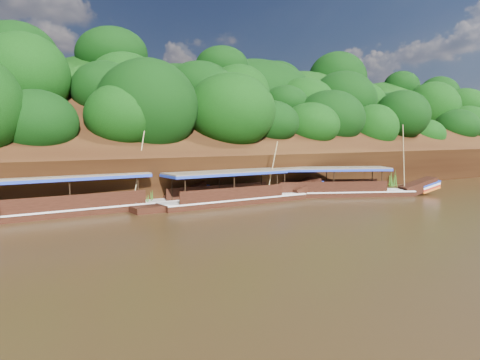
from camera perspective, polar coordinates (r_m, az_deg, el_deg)
name	(u,v)px	position (r m, az deg, el deg)	size (l,w,h in m)	color
ground	(296,217)	(31.39, 6.82, -4.47)	(160.00, 160.00, 0.00)	black
riverbank	(161,168)	(50.72, -9.60, 1.45)	(120.00, 30.06, 19.40)	black
boat_0	(348,189)	(42.75, 12.99, -1.13)	(15.16, 8.59, 6.78)	black
boat_1	(243,196)	(37.38, 0.41, -1.91)	(15.24, 3.00, 5.39)	black
boat_2	(92,204)	(34.34, -17.57, -2.80)	(17.33, 3.29, 7.18)	black
reeds	(194,192)	(37.71, -5.58, -1.41)	(51.08, 2.67, 2.22)	#2F6619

